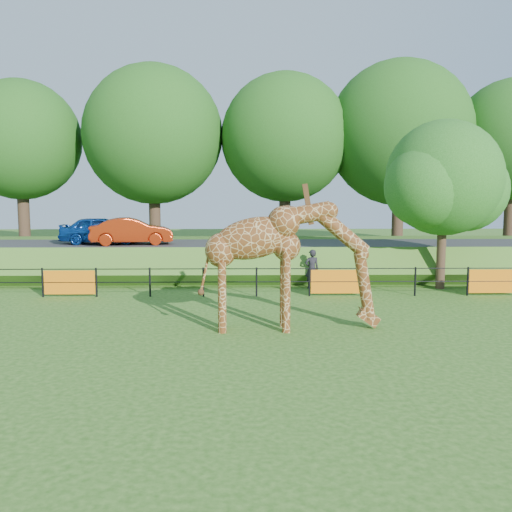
% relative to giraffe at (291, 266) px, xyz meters
% --- Properties ---
extents(ground, '(90.00, 90.00, 0.00)m').
position_rel_giraffe_xyz_m(ground, '(-0.88, -2.88, -1.85)').
color(ground, '#265214').
rests_on(ground, ground).
extents(giraffe, '(5.21, 1.13, 3.70)m').
position_rel_giraffe_xyz_m(giraffe, '(0.00, 0.00, 0.00)').
color(giraffe, '#5E3113').
rests_on(giraffe, ground).
extents(perimeter_fence, '(28.07, 0.10, 1.10)m').
position_rel_giraffe_xyz_m(perimeter_fence, '(-0.88, 5.12, -1.30)').
color(perimeter_fence, black).
rests_on(perimeter_fence, ground).
extents(embankment, '(40.00, 9.00, 1.30)m').
position_rel_giraffe_xyz_m(embankment, '(-0.88, 12.62, -1.20)').
color(embankment, '#265214').
rests_on(embankment, ground).
extents(road, '(40.00, 5.00, 0.12)m').
position_rel_giraffe_xyz_m(road, '(-0.88, 11.12, -0.49)').
color(road, '#29292B').
rests_on(road, embankment).
extents(car_blue, '(3.93, 1.78, 1.31)m').
position_rel_giraffe_xyz_m(car_blue, '(-8.19, 11.28, 0.23)').
color(car_blue, '#13429B').
rests_on(car_blue, road).
extents(car_red, '(3.99, 1.95, 1.26)m').
position_rel_giraffe_xyz_m(car_red, '(-6.66, 10.80, 0.20)').
color(car_red, '#A2280B').
rests_on(car_red, road).
extents(visitor, '(0.63, 0.47, 1.59)m').
position_rel_giraffe_xyz_m(visitor, '(1.40, 6.82, -1.05)').
color(visitor, black).
rests_on(visitor, ground).
extents(tree_east, '(5.40, 4.71, 6.76)m').
position_rel_giraffe_xyz_m(tree_east, '(6.72, 6.75, 2.43)').
color(tree_east, '#342317').
rests_on(tree_east, ground).
extents(bg_tree_line, '(37.30, 8.80, 11.82)m').
position_rel_giraffe_xyz_m(bg_tree_line, '(1.01, 19.12, 5.34)').
color(bg_tree_line, '#342317').
rests_on(bg_tree_line, ground).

